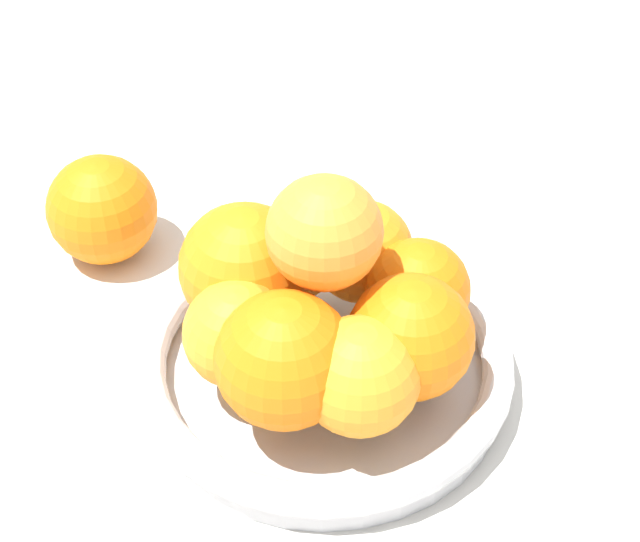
{
  "coord_description": "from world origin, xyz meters",
  "views": [
    {
      "loc": [
        0.47,
        0.0,
        0.52
      ],
      "look_at": [
        0.0,
        0.0,
        0.1
      ],
      "focal_mm": 60.0,
      "sensor_mm": 36.0,
      "label": 1
    }
  ],
  "objects": [
    {
      "name": "stray_orange",
      "position": [
        -0.13,
        -0.16,
        0.04
      ],
      "size": [
        0.08,
        0.08,
        0.08
      ],
      "primitive_type": "sphere",
      "color": "orange",
      "rests_on": "ground_plane"
    },
    {
      "name": "ground_plane",
      "position": [
        0.0,
        0.0,
        0.0
      ],
      "size": [
        4.0,
        4.0,
        0.0
      ],
      "primitive_type": "plane",
      "color": "beige"
    },
    {
      "name": "orange_pile",
      "position": [
        0.0,
        -0.0,
        0.08
      ],
      "size": [
        0.18,
        0.18,
        0.13
      ],
      "color": "orange",
      "rests_on": "fruit_bowl"
    },
    {
      "name": "fruit_bowl",
      "position": [
        0.0,
        0.0,
        0.02
      ],
      "size": [
        0.24,
        0.24,
        0.03
      ],
      "color": "silver",
      "rests_on": "ground_plane"
    }
  ]
}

